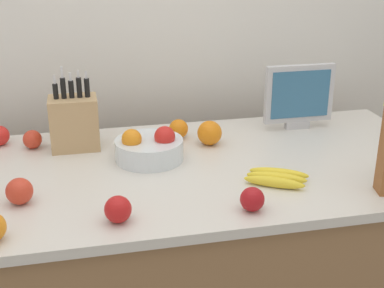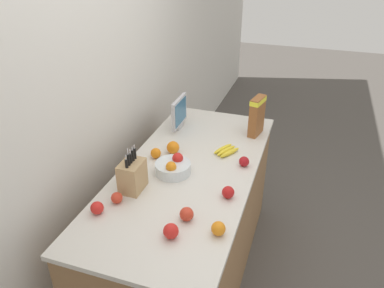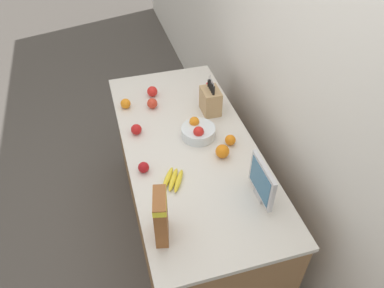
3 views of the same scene
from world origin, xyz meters
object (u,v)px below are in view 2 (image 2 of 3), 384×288
at_px(fruit_bowl, 173,167).
at_px(orange_mid_right, 173,147).
at_px(apple_rear, 187,214).
at_px(orange_by_cereal, 156,153).
at_px(knife_block, 132,176).
at_px(small_monitor, 179,113).
at_px(apple_rightmost, 171,231).
at_px(orange_front_left, 218,229).
at_px(apple_leftmost, 117,198).
at_px(apple_near_bananas, 97,208).
at_px(cereal_box, 257,115).
at_px(apple_front, 244,162).
at_px(apple_middle, 228,192).
at_px(banana_bunch, 226,151).

relative_size(fruit_bowl, orange_mid_right, 2.59).
relative_size(apple_rear, orange_by_cereal, 1.07).
height_order(knife_block, apple_rear, knife_block).
bearing_deg(small_monitor, apple_rightmost, -161.72).
relative_size(apple_rear, orange_front_left, 1.02).
bearing_deg(orange_by_cereal, small_monitor, 0.21).
height_order(apple_rightmost, apple_leftmost, apple_rightmost).
bearing_deg(apple_near_bananas, apple_rear, -77.64).
relative_size(cereal_box, orange_front_left, 4.01).
bearing_deg(cereal_box, small_monitor, 111.48).
height_order(apple_leftmost, apple_rear, apple_rear).
distance_m(apple_leftmost, apple_front, 0.86).
height_order(apple_middle, orange_front_left, orange_front_left).
xyz_separation_m(apple_leftmost, apple_front, (0.61, -0.60, 0.00)).
height_order(apple_rightmost, orange_mid_right, orange_mid_right).
distance_m(fruit_bowl, orange_front_left, 0.62).
xyz_separation_m(knife_block, apple_rear, (-0.16, -0.39, -0.06)).
bearing_deg(small_monitor, apple_middle, -142.40).
height_order(knife_block, cereal_box, cereal_box).
distance_m(knife_block, apple_rightmost, 0.48).
distance_m(apple_rear, orange_by_cereal, 0.67).
distance_m(small_monitor, fruit_bowl, 0.64).
height_order(apple_middle, apple_front, apple_middle).
bearing_deg(orange_mid_right, cereal_box, -46.48).
height_order(banana_bunch, orange_by_cereal, orange_by_cereal).
distance_m(banana_bunch, orange_by_cereal, 0.49).
bearing_deg(orange_mid_right, banana_bunch, -70.76).
bearing_deg(apple_rightmost, apple_middle, -25.17).
height_order(cereal_box, orange_front_left, cereal_box).
height_order(apple_leftmost, orange_by_cereal, orange_by_cereal).
bearing_deg(banana_bunch, orange_front_left, -168.73).
distance_m(banana_bunch, orange_mid_right, 0.37).
height_order(cereal_box, orange_by_cereal, cereal_box).
xyz_separation_m(apple_middle, apple_leftmost, (-0.25, 0.58, -0.00)).
height_order(apple_rightmost, apple_front, apple_rightmost).
bearing_deg(apple_rightmost, orange_mid_right, 20.45).
bearing_deg(apple_near_bananas, cereal_box, -28.35).
relative_size(small_monitor, apple_front, 4.00).
height_order(apple_front, orange_front_left, orange_front_left).
xyz_separation_m(small_monitor, apple_rear, (-1.01, -0.41, -0.10)).
bearing_deg(apple_leftmost, orange_by_cereal, -1.35).
xyz_separation_m(fruit_bowl, apple_rear, (-0.40, -0.23, -0.00)).
distance_m(apple_near_bananas, apple_leftmost, 0.13).
bearing_deg(fruit_bowl, orange_mid_right, 21.45).
height_order(fruit_bowl, orange_by_cereal, fruit_bowl).
height_order(apple_near_bananas, orange_mid_right, orange_mid_right).
distance_m(knife_block, fruit_bowl, 0.29).
bearing_deg(small_monitor, apple_rear, -157.71).
distance_m(knife_block, apple_near_bananas, 0.29).
relative_size(orange_mid_right, orange_by_cereal, 1.24).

